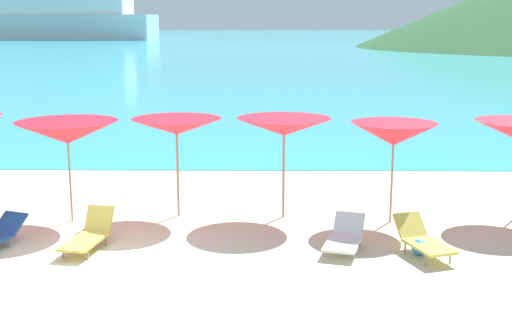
% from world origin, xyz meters
% --- Properties ---
extents(ground_plane, '(50.00, 100.00, 0.30)m').
position_xyz_m(ground_plane, '(0.00, 10.00, -0.15)').
color(ground_plane, beige).
extents(ocean_water, '(650.00, 440.00, 0.02)m').
position_xyz_m(ocean_water, '(0.00, 227.53, 0.01)').
color(ocean_water, '#38B7CC').
rests_on(ocean_water, ground_plane).
extents(umbrella_4, '(2.26, 2.26, 2.19)m').
position_xyz_m(umbrella_4, '(-1.20, 2.50, 1.95)').
color(umbrella_4, '#9E7F59').
rests_on(umbrella_4, ground_plane).
extents(umbrella_5, '(2.10, 2.10, 2.20)m').
position_xyz_m(umbrella_5, '(1.06, 2.93, 2.01)').
color(umbrella_5, '#9E7F59').
rests_on(umbrella_5, ground_plane).
extents(umbrella_6, '(2.13, 2.13, 2.22)m').
position_xyz_m(umbrella_6, '(3.40, 2.85, 2.02)').
color(umbrella_6, '#9E7F59').
rests_on(umbrella_6, ground_plane).
extents(umbrella_7, '(1.92, 1.92, 2.18)m').
position_xyz_m(umbrella_7, '(5.70, 2.50, 1.93)').
color(umbrella_7, '#9E7F59').
rests_on(umbrella_7, ground_plane).
extents(lounge_chair_2, '(0.80, 1.52, 0.69)m').
position_xyz_m(lounge_chair_2, '(-0.36, 0.70, 0.28)').
color(lounge_chair_2, '#D8BF4C').
rests_on(lounge_chair_2, ground_plane).
extents(lounge_chair_4, '(0.98, 1.57, 0.54)m').
position_xyz_m(lounge_chair_4, '(4.51, 0.76, 0.23)').
color(lounge_chair_4, white).
rests_on(lounge_chair_4, ground_plane).
extents(lounge_chair_5, '(0.99, 1.49, 0.65)m').
position_xyz_m(lounge_chair_5, '(5.90, 0.43, 0.30)').
color(lounge_chair_5, '#D8BF4C').
rests_on(lounge_chair_5, ground_plane).
extents(beach_ball, '(0.31, 0.31, 0.31)m').
position_xyz_m(beach_ball, '(5.85, 0.42, 0.15)').
color(beach_ball, '#3399D8').
rests_on(beach_ball, ground_plane).
extents(cruise_ship, '(53.70, 18.13, 19.28)m').
position_xyz_m(cruise_ship, '(-52.62, 169.61, 7.24)').
color(cruise_ship, silver).
rests_on(cruise_ship, ocean_water).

